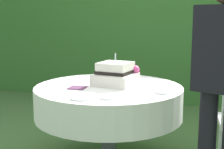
% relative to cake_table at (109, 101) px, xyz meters
% --- Properties ---
extents(foliage_hedge, '(6.62, 0.42, 2.50)m').
position_rel_cake_table_xyz_m(foliage_hedge, '(0.00, 2.50, 0.65)').
color(foliage_hedge, '#336628').
rests_on(foliage_hedge, ground_plane).
extents(cake_table, '(1.31, 1.31, 0.73)m').
position_rel_cake_table_xyz_m(cake_table, '(0.00, 0.00, 0.00)').
color(cake_table, '#4C4C51').
rests_on(cake_table, ground_plane).
extents(wedding_cake, '(0.39, 0.38, 0.29)m').
position_rel_cake_table_xyz_m(wedding_cake, '(0.05, 0.07, 0.23)').
color(wedding_cake, silver).
rests_on(wedding_cake, cake_table).
extents(serving_plate_near, '(0.10, 0.10, 0.01)m').
position_rel_cake_table_xyz_m(serving_plate_near, '(-0.47, 0.21, 0.14)').
color(serving_plate_near, white).
rests_on(serving_plate_near, cake_table).
extents(serving_plate_far, '(0.12, 0.12, 0.01)m').
position_rel_cake_table_xyz_m(serving_plate_far, '(0.49, -0.12, 0.14)').
color(serving_plate_far, white).
rests_on(serving_plate_far, cake_table).
extents(serving_plate_left, '(0.11, 0.11, 0.01)m').
position_rel_cake_table_xyz_m(serving_plate_left, '(0.14, -0.44, 0.14)').
color(serving_plate_left, white).
rests_on(serving_plate_left, cake_table).
extents(serving_plate_right, '(0.15, 0.15, 0.01)m').
position_rel_cake_table_xyz_m(serving_plate_right, '(-0.04, -0.51, 0.14)').
color(serving_plate_right, white).
rests_on(serving_plate_right, cake_table).
extents(napkin_stack, '(0.15, 0.15, 0.01)m').
position_rel_cake_table_xyz_m(napkin_stack, '(-0.22, -0.17, 0.14)').
color(napkin_stack, '#603856').
rests_on(napkin_stack, cake_table).
extents(standing_person, '(0.40, 0.29, 1.60)m').
position_rel_cake_table_xyz_m(standing_person, '(0.94, -0.47, 0.33)').
color(standing_person, black).
rests_on(standing_person, ground_plane).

